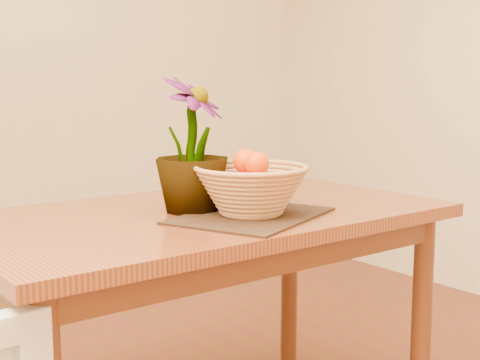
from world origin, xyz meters
TOP-DOWN VIEW (x-y plane):
  - table at (0.00, 0.30)m, footprint 1.40×0.80m
  - placemat at (0.04, 0.14)m, footprint 0.53×0.47m
  - wicker_basket at (0.04, 0.14)m, footprint 0.32×0.32m
  - orange_pile at (0.04, 0.14)m, footprint 0.17×0.17m
  - potted_plant at (-0.04, 0.30)m, footprint 0.31×0.31m

SIDE VIEW (x-z plane):
  - table at x=0.00m, z-range 0.29..1.04m
  - placemat at x=0.04m, z-range 0.75..0.76m
  - wicker_basket at x=0.04m, z-range 0.76..0.89m
  - orange_pile at x=0.04m, z-range 0.80..0.93m
  - potted_plant at x=-0.04m, z-range 0.75..1.14m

